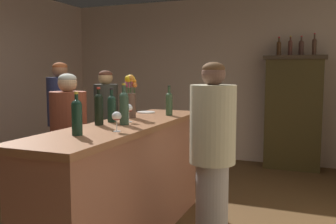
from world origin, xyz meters
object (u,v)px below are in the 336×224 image
object	(u,v)px
wine_bottle_syrah	(124,106)
wine_glass_front	(129,109)
display_cabinet	(293,111)
wine_bottle_rose	(77,116)
display_bottle_midleft	(290,47)
wine_bottle_pinot	(169,103)
patron_near_entrance	(62,120)
cheese_plate	(146,112)
patron_redhead	(69,142)
bartender	(212,154)
display_bottle_left	(279,48)
patron_in_navy	(106,124)
display_bottle_midright	(314,46)
wine_glass_mid	(117,117)
display_bottle_center	(301,47)
wine_bottle_riesling	(99,108)
wine_bottle_malbec	(112,107)
flower_arrangement	(130,94)
bar_counter	(127,182)

from	to	relation	value
wine_bottle_syrah	wine_glass_front	distance (m)	0.17
display_cabinet	wine_bottle_rose	world-z (taller)	display_cabinet
display_bottle_midleft	wine_bottle_pinot	bearing A→B (deg)	-111.38
wine_glass_front	patron_near_entrance	world-z (taller)	patron_near_entrance
cheese_plate	patron_redhead	xyz separation A→B (m)	(-0.53, -0.66, -0.26)
wine_glass_front	bartender	size ratio (longest dim) A/B	0.10
display_bottle_left	wine_glass_front	bearing A→B (deg)	-106.99
patron_in_navy	wine_bottle_syrah	bearing A→B (deg)	-15.02
cheese_plate	display_bottle_midright	distance (m)	3.01
wine_glass_mid	display_bottle_center	distance (m)	3.86
display_cabinet	display_bottle_midright	xyz separation A→B (m)	(0.26, -0.00, 0.98)
display_bottle_left	patron_near_entrance	xyz separation A→B (m)	(-2.43, -2.18, -0.98)
display_bottle_midright	wine_bottle_riesling	bearing A→B (deg)	-115.38
wine_bottle_pinot	wine_bottle_malbec	distance (m)	0.72
cheese_plate	patron_in_navy	size ratio (longest dim) A/B	0.13
wine_bottle_malbec	patron_in_navy	size ratio (longest dim) A/B	0.20
display_cabinet	patron_redhead	world-z (taller)	display_cabinet
display_cabinet	display_bottle_midleft	world-z (taller)	display_bottle_midleft
wine_bottle_syrah	patron_near_entrance	world-z (taller)	patron_near_entrance
cheese_plate	display_bottle_midleft	world-z (taller)	display_bottle_midleft
flower_arrangement	wine_bottle_syrah	bearing A→B (deg)	-68.36
wine_glass_mid	flower_arrangement	xyz separation A→B (m)	(-0.31, 0.81, 0.12)
display_bottle_midleft	display_bottle_midright	bearing A→B (deg)	-0.00
wine_bottle_rose	display_bottle_midright	world-z (taller)	display_bottle_midright
bartender	patron_in_navy	bearing A→B (deg)	-36.85
wine_glass_mid	patron_near_entrance	bearing A→B (deg)	138.47
wine_bottle_rose	patron_near_entrance	world-z (taller)	patron_near_entrance
bar_counter	wine_glass_front	size ratio (longest dim) A/B	14.92
display_bottle_center	display_cabinet	bearing A→B (deg)	180.00
display_bottle_midleft	display_bottle_midright	xyz separation A→B (m)	(0.34, -0.00, 0.01)
cheese_plate	wine_bottle_rose	bearing A→B (deg)	-83.32
wine_bottle_riesling	wine_glass_front	xyz separation A→B (m)	(0.14, 0.26, -0.03)
wine_bottle_riesling	flower_arrangement	size ratio (longest dim) A/B	0.76
display_cabinet	patron_near_entrance	xyz separation A→B (m)	(-2.68, -2.18, -0.02)
wine_bottle_riesling	display_bottle_midleft	size ratio (longest dim) A/B	1.06
bar_counter	patron_in_navy	xyz separation A→B (m)	(-0.96, 1.23, 0.31)
wine_bottle_pinot	display_bottle_center	bearing A→B (deg)	65.56
wine_glass_front	wine_bottle_pinot	bearing A→B (deg)	77.28
cheese_plate	display_bottle_left	bearing A→B (deg)	64.36
display_bottle_center	cheese_plate	bearing A→B (deg)	-121.66
wine_bottle_rose	flower_arrangement	world-z (taller)	flower_arrangement
wine_bottle_malbec	display_cabinet	bearing A→B (deg)	67.05
display_cabinet	wine_bottle_malbec	xyz separation A→B (m)	(-1.35, -3.18, 0.28)
wine_bottle_riesling	patron_near_entrance	size ratio (longest dim) A/B	0.20
wine_bottle_pinot	patron_redhead	size ratio (longest dim) A/B	0.20
bartender	patron_redhead	bearing A→B (deg)	-8.23
cheese_plate	patron_near_entrance	world-z (taller)	patron_near_entrance
wine_bottle_pinot	bartender	world-z (taller)	bartender
wine_glass_mid	bartender	distance (m)	0.80
bar_counter	display_bottle_midleft	size ratio (longest dim) A/B	8.03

